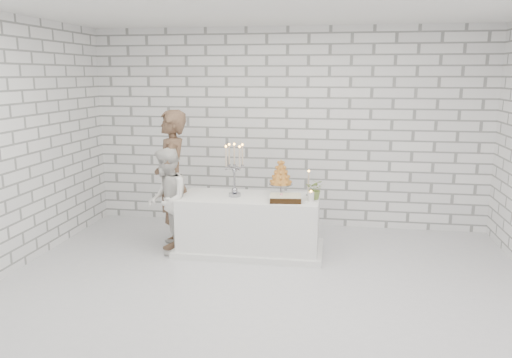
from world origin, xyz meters
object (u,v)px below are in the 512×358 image
object	(u,v)px
cake_table	(250,224)
croquembouche	(281,177)
bride	(167,201)
groom	(172,180)
candelabra	(234,170)

from	to	relation	value
cake_table	croquembouche	world-z (taller)	croquembouche
bride	croquembouche	world-z (taller)	bride
cake_table	croquembouche	xyz separation A→B (m)	(0.39, 0.15, 0.62)
cake_table	bride	distance (m)	1.12
groom	bride	size ratio (longest dim) A/B	1.33
bride	candelabra	world-z (taller)	candelabra
groom	croquembouche	world-z (taller)	groom
cake_table	groom	distance (m)	1.20
groom	bride	xyz separation A→B (m)	(0.01, -0.24, -0.23)
groom	candelabra	bearing A→B (deg)	71.57
candelabra	bride	bearing A→B (deg)	-169.55
candelabra	croquembouche	bearing A→B (deg)	16.67
croquembouche	candelabra	bearing A→B (deg)	-163.33
bride	groom	bearing A→B (deg)	167.41
cake_table	groom	bearing A→B (deg)	176.82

